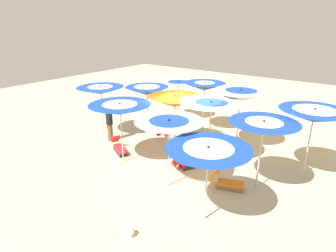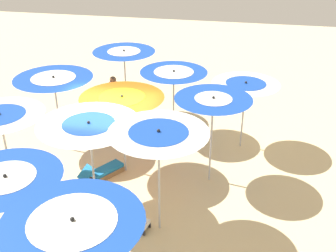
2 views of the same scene
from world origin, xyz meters
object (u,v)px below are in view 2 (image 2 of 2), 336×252
object	(u,v)px
beach_umbrella_3	(213,105)
lounger_4	(127,218)
beach_umbrella_1	(174,78)
beach_umbrella_4	(122,104)
lounger_1	(161,138)
beach_umbrella_2	(124,56)
beach_umbrella_5	(54,84)
beach_umbrella_6	(159,141)
beach_umbrella_8	(1,122)
beach_umbrella_7	(89,130)
lounger_3	(18,234)
lounger_5	(86,133)
lounger_2	(104,170)
beach_umbrella_9	(74,231)
beach_umbrella_10	(7,185)
beachgoer_0	(114,99)
beach_umbrella_0	(245,88)
lounger_0	(68,190)

from	to	relation	value
beach_umbrella_3	lounger_4	size ratio (longest dim) A/B	1.94
beach_umbrella_1	lounger_4	xyz separation A→B (m)	(-4.51, 0.24, -1.76)
beach_umbrella_4	lounger_1	bearing A→B (deg)	-21.90
beach_umbrella_2	beach_umbrella_3	bearing A→B (deg)	-136.01
beach_umbrella_5	beach_umbrella_6	size ratio (longest dim) A/B	0.91
beach_umbrella_3	beach_umbrella_1	bearing A→B (deg)	31.52
beach_umbrella_2	beach_umbrella_8	xyz separation A→B (m)	(-4.96, 1.58, -0.13)
beach_umbrella_2	beach_umbrella_7	world-z (taller)	same
lounger_3	lounger_5	distance (m)	4.71
beach_umbrella_2	beach_umbrella_8	bearing A→B (deg)	162.31
beach_umbrella_4	lounger_5	distance (m)	2.96
lounger_2	beach_umbrella_9	bearing A→B (deg)	-131.47
beach_umbrella_5	lounger_1	distance (m)	3.56
beach_umbrella_10	lounger_2	bearing A→B (deg)	-8.24
lounger_5	beach_umbrella_1	bearing A→B (deg)	132.32
lounger_2	lounger_1	bearing A→B (deg)	4.05
lounger_5	beach_umbrella_3	bearing A→B (deg)	95.79
beachgoer_0	beach_umbrella_8	bearing A→B (deg)	11.32
lounger_3	lounger_4	distance (m)	2.42
beach_umbrella_2	beach_umbrella_6	xyz separation A→B (m)	(-5.55, -2.37, 0.13)
beach_umbrella_1	lounger_1	xyz separation A→B (m)	(-0.67, 0.28, -1.76)
beach_umbrella_4	lounger_4	bearing A→B (deg)	-162.66
beach_umbrella_0	beach_umbrella_4	world-z (taller)	beach_umbrella_4
beach_umbrella_9	lounger_4	world-z (taller)	beach_umbrella_9
beach_umbrella_10	lounger_5	xyz separation A→B (m)	(5.44, 0.74, -1.89)
beach_umbrella_3	beach_umbrella_8	distance (m)	5.11
beach_umbrella_2	beach_umbrella_6	distance (m)	6.03
beach_umbrella_9	beach_umbrella_10	xyz separation A→B (m)	(1.03, 1.72, -0.12)
beach_umbrella_1	beachgoer_0	xyz separation A→B (m)	(0.43, 2.08, -1.08)
beach_umbrella_1	lounger_4	bearing A→B (deg)	176.91
beach_umbrella_8	beach_umbrella_5	bearing A→B (deg)	-6.47
beach_umbrella_9	beach_umbrella_4	bearing A→B (deg)	8.27
beach_umbrella_4	beach_umbrella_7	bearing A→B (deg)	172.45
beach_umbrella_7	lounger_4	bearing A→B (deg)	-116.74
beach_umbrella_1	lounger_3	distance (m)	6.25
beach_umbrella_3	beach_umbrella_10	world-z (taller)	beach_umbrella_3
beach_umbrella_6	beach_umbrella_10	size ratio (longest dim) A/B	1.10
beach_umbrella_4	lounger_2	xyz separation A→B (m)	(-0.42, 0.50, -1.83)
beach_umbrella_2	lounger_4	world-z (taller)	beach_umbrella_2
beach_umbrella_9	beachgoer_0	world-z (taller)	beach_umbrella_9
lounger_0	beach_umbrella_3	bearing A→B (deg)	51.01
beach_umbrella_9	lounger_1	distance (m)	6.87
beach_umbrella_4	beach_umbrella_6	world-z (taller)	beach_umbrella_6
beach_umbrella_3	beach_umbrella_5	xyz separation A→B (m)	(0.82, 4.59, -0.12)
lounger_0	lounger_5	xyz separation A→B (m)	(2.99, 0.67, -0.00)
beachgoer_0	beach_umbrella_1	bearing A→B (deg)	107.36
beach_umbrella_4	beach_umbrella_5	size ratio (longest dim) A/B	0.98
beach_umbrella_2	beach_umbrella_4	xyz separation A→B (m)	(-3.40, -0.94, -0.14)
beach_umbrella_7	lounger_2	size ratio (longest dim) A/B	1.84
lounger_0	lounger_5	distance (m)	3.07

